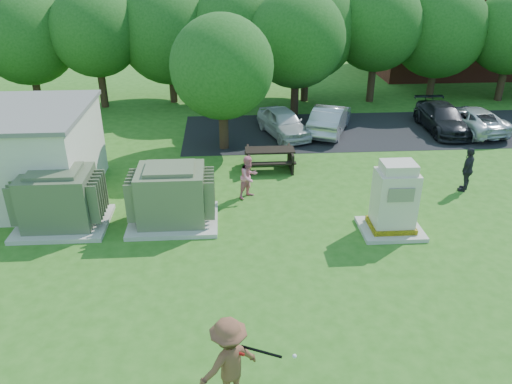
{
  "coord_description": "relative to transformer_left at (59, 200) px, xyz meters",
  "views": [
    {
      "loc": [
        -0.98,
        -10.6,
        8.46
      ],
      "look_at": [
        0.0,
        4.0,
        1.3
      ],
      "focal_mm": 35.0,
      "sensor_mm": 36.0,
      "label": 1
    }
  ],
  "objects": [
    {
      "name": "transformer_right",
      "position": [
        3.7,
        0.0,
        0.0
      ],
      "size": [
        3.0,
        2.4,
        2.07
      ],
      "color": "beige",
      "rests_on": "ground"
    },
    {
      "name": "tree_row",
      "position": [
        8.25,
        14.0,
        3.18
      ],
      "size": [
        41.3,
        13.3,
        7.3
      ],
      "color": "#47301E",
      "rests_on": "ground"
    },
    {
      "name": "car_silver_a",
      "position": [
        10.88,
        8.89,
        -0.26
      ],
      "size": [
        3.03,
        4.53,
        1.41
      ],
      "primitive_type": "imported",
      "rotation": [
        0.0,
        0.0,
        2.75
      ],
      "color": "#A2A1A6",
      "rests_on": "ground"
    },
    {
      "name": "car_white",
      "position": [
        8.47,
        8.56,
        -0.29
      ],
      "size": [
        2.69,
        4.27,
        1.35
      ],
      "primitive_type": "imported",
      "rotation": [
        0.0,
        0.0,
        0.3
      ],
      "color": "silver",
      "rests_on": "ground"
    },
    {
      "name": "person_at_picnic",
      "position": [
        6.38,
        1.75,
        -0.15
      ],
      "size": [
        1.02,
        0.99,
        1.65
      ],
      "primitive_type": "imported",
      "rotation": [
        0.0,
        0.0,
        0.7
      ],
      "color": "pink",
      "rests_on": "ground"
    },
    {
      "name": "ground",
      "position": [
        6.5,
        -4.5,
        -0.97
      ],
      "size": [
        120.0,
        120.0,
        0.0
      ],
      "primitive_type": "plane",
      "color": "#2D6619",
      "rests_on": "ground"
    },
    {
      "name": "generator_cabinet",
      "position": [
        10.94,
        -1.09,
        0.11
      ],
      "size": [
        2.02,
        1.65,
        2.46
      ],
      "color": "beige",
      "rests_on": "ground"
    },
    {
      "name": "car_dark",
      "position": [
        16.69,
        8.75,
        -0.31
      ],
      "size": [
        1.9,
        4.57,
        1.32
      ],
      "primitive_type": "imported",
      "rotation": [
        0.0,
        0.0,
        -0.01
      ],
      "color": "black",
      "rests_on": "ground"
    },
    {
      "name": "brick_building",
      "position": [
        24.5,
        22.5,
        3.03
      ],
      "size": [
        15.0,
        8.0,
        8.0
      ],
      "primitive_type": "cube",
      "color": "maroon",
      "rests_on": "ground"
    },
    {
      "name": "transformer_left",
      "position": [
        0.0,
        0.0,
        0.0
      ],
      "size": [
        3.0,
        2.4,
        2.07
      ],
      "color": "beige",
      "rests_on": "ground"
    },
    {
      "name": "batting_equipment",
      "position": [
        6.14,
        -7.72,
        0.35
      ],
      "size": [
        1.25,
        0.4,
        0.21
      ],
      "color": "black",
      "rests_on": "ground"
    },
    {
      "name": "person_walking_right",
      "position": [
        14.76,
        1.78,
        -0.09
      ],
      "size": [
        0.99,
        1.06,
        1.75
      ],
      "primitive_type": "imported",
      "rotation": [
        0.0,
        0.0,
        4.01
      ],
      "color": "#27262B",
      "rests_on": "ground"
    },
    {
      "name": "picnic_table",
      "position": [
        7.41,
        4.39,
        -0.42
      ],
      "size": [
        2.07,
        1.55,
        0.88
      ],
      "color": "black",
      "rests_on": "ground"
    },
    {
      "name": "batter",
      "position": [
        5.48,
        -7.62,
        0.05
      ],
      "size": [
        1.52,
        1.32,
        2.04
      ],
      "primitive_type": "imported",
      "rotation": [
        0.0,
        0.0,
        3.67
      ],
      "color": "brown",
      "rests_on": "ground"
    },
    {
      "name": "parking_strip",
      "position": [
        13.5,
        9.0,
        -0.96
      ],
      "size": [
        20.0,
        6.0,
        0.01
      ],
      "primitive_type": "cube",
      "color": "#232326",
      "rests_on": "ground"
    },
    {
      "name": "car_silver_b",
      "position": [
        18.04,
        8.63,
        -0.34
      ],
      "size": [
        2.86,
        4.85,
        1.27
      ],
      "primitive_type": "imported",
      "rotation": [
        0.0,
        0.0,
        3.31
      ],
      "color": "silver",
      "rests_on": "ground"
    }
  ]
}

